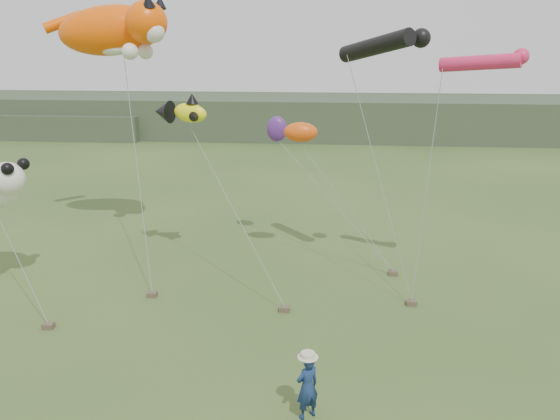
# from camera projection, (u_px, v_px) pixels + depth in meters

# --- Properties ---
(ground) EXTENTS (120.00, 120.00, 0.00)m
(ground) POSITION_uv_depth(u_px,v_px,m) (271.00, 379.00, 15.51)
(ground) COLOR #385123
(ground) RESTS_ON ground
(headland) EXTENTS (90.00, 13.00, 4.00)m
(headland) POSITION_uv_depth(u_px,v_px,m) (288.00, 117.00, 57.85)
(headland) COLOR #2D3D28
(headland) RESTS_ON ground
(festival_attendant) EXTENTS (0.77, 0.73, 1.77)m
(festival_attendant) POSITION_uv_depth(u_px,v_px,m) (307.00, 387.00, 13.68)
(festival_attendant) COLOR navy
(festival_attendant) RESTS_ON ground
(sandbag_anchors) EXTENTS (12.74, 5.91, 0.19)m
(sandbag_anchors) POSITION_uv_depth(u_px,v_px,m) (264.00, 300.00, 20.18)
(sandbag_anchors) COLOR brown
(sandbag_anchors) RESTS_ON ground
(cat_kite) EXTENTS (6.29, 3.36, 2.72)m
(cat_kite) POSITION_uv_depth(u_px,v_px,m) (118.00, 30.00, 23.79)
(cat_kite) COLOR #FF5503
(cat_kite) RESTS_ON ground
(fish_kite) EXTENTS (2.46, 1.62, 1.21)m
(fish_kite) POSITION_uv_depth(u_px,v_px,m) (180.00, 112.00, 21.64)
(fish_kite) COLOR yellow
(fish_kite) RESTS_ON ground
(tube_kites) EXTENTS (6.38, 3.06, 1.51)m
(tube_kites) POSITION_uv_depth(u_px,v_px,m) (418.00, 50.00, 19.32)
(tube_kites) COLOR black
(tube_kites) RESTS_ON ground
(misc_kites) EXTENTS (2.33, 2.71, 1.14)m
(misc_kites) POSITION_uv_depth(u_px,v_px,m) (290.00, 131.00, 23.14)
(misc_kites) COLOR #ED500E
(misc_kites) RESTS_ON ground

